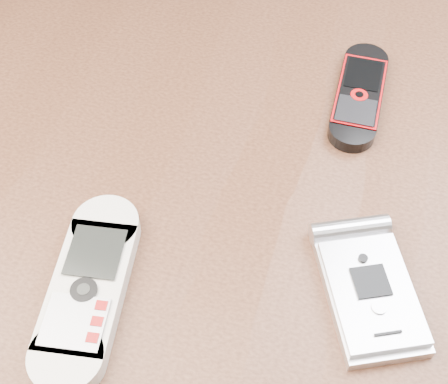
{
  "coord_description": "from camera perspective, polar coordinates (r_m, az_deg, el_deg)",
  "views": [
    {
      "loc": [
        0.08,
        -0.29,
        1.16
      ],
      "look_at": [
        0.01,
        0.0,
        0.76
      ],
      "focal_mm": 50.0,
      "sensor_mm": 36.0,
      "label": 1
    }
  ],
  "objects": [
    {
      "name": "table",
      "position": [
        0.6,
        -0.47,
        -6.57
      ],
      "size": [
        1.2,
        0.8,
        0.75
      ],
      "color": "black",
      "rests_on": "ground"
    },
    {
      "name": "nokia_white",
      "position": [
        0.47,
        -12.32,
        -8.59
      ],
      "size": [
        0.07,
        0.16,
        0.02
      ],
      "primitive_type": "cube",
      "rotation": [
        0.0,
        0.0,
        0.13
      ],
      "color": "silver",
      "rests_on": "table"
    },
    {
      "name": "nokia_black_red",
      "position": [
        0.59,
        12.25,
        8.72
      ],
      "size": [
        0.04,
        0.14,
        0.01
      ],
      "primitive_type": "cube",
      "rotation": [
        0.0,
        0.0,
        0.0
      ],
      "color": "black",
      "rests_on": "table"
    },
    {
      "name": "motorola_razr",
      "position": [
        0.47,
        13.21,
        -8.76
      ],
      "size": [
        0.1,
        0.13,
        0.02
      ],
      "primitive_type": "cube",
      "rotation": [
        0.0,
        0.0,
        0.42
      ],
      "color": "silver",
      "rests_on": "table"
    }
  ]
}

